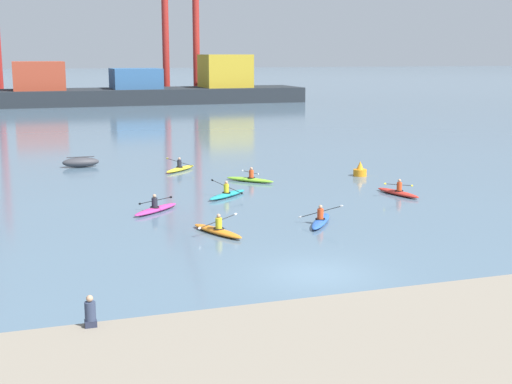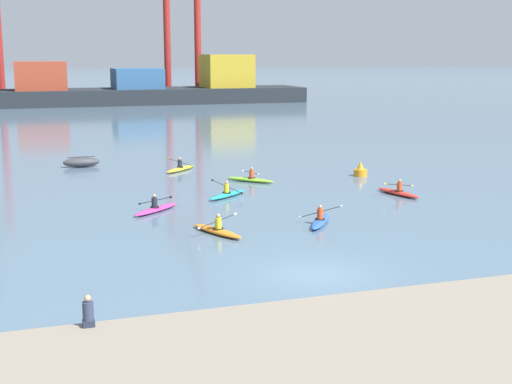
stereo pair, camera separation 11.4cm
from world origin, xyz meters
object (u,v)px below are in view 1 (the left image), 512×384
capsized_dinghy (81,162)px  kayak_yellow (180,168)px  kayak_magenta (156,209)px  kayak_blue (321,220)px  kayak_red (398,192)px  container_barge (139,89)px  kayak_orange (218,230)px  kayak_lime (250,179)px  seated_onlooker (90,313)px  kayak_teal (227,194)px  channel_buoy (360,171)px

capsized_dinghy → kayak_yellow: (6.46, -3.91, -0.18)m
kayak_magenta → kayak_blue: 8.72m
kayak_magenta → kayak_red: bearing=0.1°
container_barge → capsized_dinghy: (-15.11, -66.24, -2.10)m
kayak_orange → kayak_lime: size_ratio=1.16×
capsized_dinghy → kayak_blue: bearing=-66.6°
container_barge → kayak_yellow: size_ratio=19.62×
kayak_red → seated_onlooker: size_ratio=3.85×
capsized_dinghy → kayak_yellow: 7.55m
kayak_orange → kayak_lime: (5.59, 12.39, 0.00)m
kayak_magenta → container_barge: bearing=81.2°
capsized_dinghy → kayak_magenta: bearing=-81.9°
kayak_yellow → kayak_magenta: bearing=-107.9°
kayak_blue → kayak_magenta: bearing=143.7°
kayak_blue → seated_onlooker: seated_onlooker is taller
capsized_dinghy → kayak_blue: 23.68m
capsized_dinghy → kayak_magenta: 16.75m
capsized_dinghy → kayak_lime: (9.75, -9.65, -0.18)m
capsized_dinghy → kayak_teal: (6.97, -13.96, -0.18)m
kayak_yellow → kayak_lime: size_ratio=0.98×
kayak_yellow → kayak_lime: (3.29, -5.74, -0.00)m
kayak_blue → kayak_lime: kayak_blue is taller
kayak_teal → seated_onlooker: bearing=-116.0°
seated_onlooker → container_barge: bearing=79.9°
channel_buoy → kayak_orange: 18.00m
capsized_dinghy → kayak_blue: kayak_blue is taller
container_barge → seated_onlooker: (-17.72, -99.84, -1.32)m
capsized_dinghy → kayak_teal: 15.61m
kayak_orange → kayak_blue: size_ratio=1.07×
channel_buoy → kayak_yellow: 12.49m
capsized_dinghy → kayak_lime: bearing=-44.7°
kayak_orange → kayak_yellow: size_ratio=1.19×
channel_buoy → kayak_teal: 11.23m
channel_buoy → kayak_magenta: bearing=-156.0°
kayak_lime → kayak_teal: bearing=-122.8°
capsized_dinghy → channel_buoy: (17.43, -9.88, 0.01)m
seated_onlooker → kayak_orange: bearing=59.6°
channel_buoy → kayak_teal: bearing=-158.7°
kayak_magenta → kayak_yellow: bearing=72.1°
container_barge → capsized_dinghy: 67.97m
kayak_magenta → kayak_red: size_ratio=0.85×
container_barge → capsized_dinghy: container_barge is taller
kayak_yellow → capsized_dinghy: bearing=148.8°
capsized_dinghy → channel_buoy: 20.04m
kayak_lime → seated_onlooker: (-12.36, -23.95, 0.96)m
kayak_blue → kayak_lime: 12.09m
kayak_yellow → kayak_blue: (2.93, -17.83, 0.00)m
kayak_orange → kayak_blue: 5.23m
kayak_orange → kayak_blue: bearing=3.3°
kayak_blue → kayak_red: bearing=36.0°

